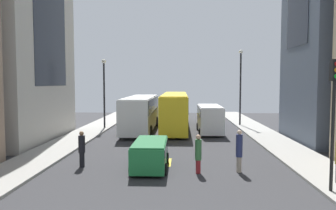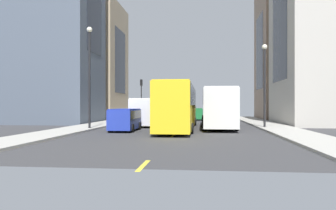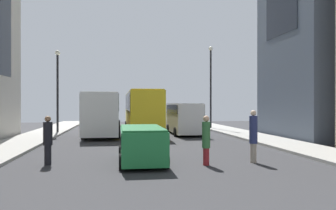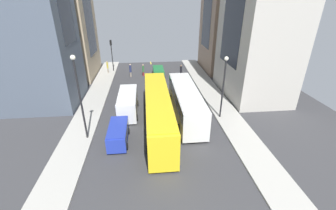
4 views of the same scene
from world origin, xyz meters
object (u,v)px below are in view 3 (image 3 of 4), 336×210
Objects in this scene: streetcar_yellow at (141,108)px; car_blue_2 at (178,119)px; pedestrian_walking_far at (48,139)px; pedestrian_crossing_mid at (206,139)px; pedestrian_crossing_near at (253,135)px; car_green_0 at (142,142)px; delivery_van_white at (184,116)px; city_bus_white at (103,110)px.

streetcar_yellow reaches higher than car_blue_2.
streetcar_yellow is 16.78m from pedestrian_walking_far.
pedestrian_crossing_mid is 2.18m from pedestrian_crossing_near.
pedestrian_crossing_mid reaches higher than car_green_0.
delivery_van_white is 2.68× the size of pedestrian_crossing_near.
car_green_0 is at bearing -108.67° from delivery_van_white.
streetcar_yellow is 7.38× the size of pedestrian_walking_far.
pedestrian_crossing_mid is at bearing -97.06° from car_blue_2.
pedestrian_crossing_near reaches higher than car_green_0.
city_bus_white is at bearing -148.61° from streetcar_yellow.
pedestrian_crossing_mid is at bearing -97.49° from delivery_van_white.
car_green_0 is at bearing -93.77° from streetcar_yellow.
pedestrian_crossing_near reaches higher than car_blue_2.
city_bus_white is at bearing -147.61° from car_blue_2.
city_bus_white is 15.83m from pedestrian_crossing_mid.
pedestrian_crossing_near is 8.64m from pedestrian_walking_far.
streetcar_yellow is at bearing -97.33° from pedestrian_crossing_near.
city_bus_white is 5.82× the size of pedestrian_walking_far.
car_green_0 is 0.97× the size of car_blue_2.
pedestrian_walking_far is (-6.44, 1.06, -0.02)m from pedestrian_crossing_mid.
city_bus_white is 2.88× the size of car_green_0.
car_green_0 is at bearing -66.63° from pedestrian_crossing_mid.
pedestrian_walking_far is (-8.26, -12.77, -0.44)m from delivery_van_white.
streetcar_yellow is at bearing 135.86° from delivery_van_white.
car_blue_2 is at bearing 33.21° from streetcar_yellow.
delivery_van_white is 13.55m from pedestrian_crossing_near.
pedestrian_walking_far is at bearing 176.36° from car_green_0.
delivery_van_white is at bearing -108.22° from pedestrian_crossing_near.
city_bus_white is at bearing -121.39° from pedestrian_crossing_mid.
streetcar_yellow is 3.55× the size of car_blue_2.
pedestrian_crossing_near is at bearing -88.55° from delivery_van_white.
city_bus_white reaches higher than car_blue_2.
pedestrian_crossing_near reaches higher than pedestrian_crossing_mid.
car_green_0 is 2.00× the size of pedestrian_crossing_mid.
car_blue_2 is 2.06× the size of pedestrian_crossing_mid.
pedestrian_crossing_mid is (1.51, -17.06, -1.04)m from streetcar_yellow.
city_bus_white is 3.87m from streetcar_yellow.
delivery_van_white is at bearing -96.04° from car_blue_2.
city_bus_white is 5.24× the size of pedestrian_crossing_near.
delivery_van_white reaches higher than car_blue_2.
delivery_van_white is (6.63, -1.22, -0.49)m from city_bus_white.
car_green_0 is 2.02× the size of pedestrian_walking_far.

